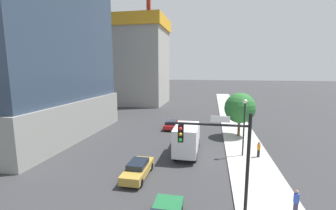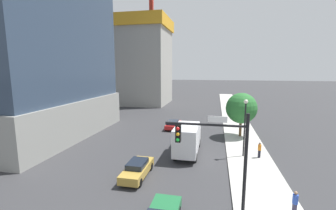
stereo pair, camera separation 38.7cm
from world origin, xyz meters
name	(u,v)px [view 2 (the right image)]	position (x,y,z in m)	size (l,w,h in m)	color
sidewalk	(244,145)	(8.53, 20.00, 0.07)	(4.62, 120.00, 0.15)	#B2AFA8
construction_building	(140,57)	(-15.83, 51.90, 12.85)	(15.97, 18.38, 32.68)	#9E9B93
traffic_light_pole	(218,151)	(5.03, 4.28, 4.73)	(4.85, 0.48, 6.88)	black
street_lamp	(245,120)	(7.93, 15.91, 4.17)	(0.44, 0.44, 6.20)	black
street_tree	(241,108)	(8.34, 23.58, 4.15)	(4.25, 4.25, 6.14)	brown
car_gold	(137,169)	(-1.80, 9.17, 0.74)	(1.76, 4.71, 1.46)	#AD8938
car_red	(173,124)	(-1.80, 26.24, 0.71)	(1.90, 4.66, 1.37)	red
box_truck	(187,138)	(1.85, 15.66, 1.89)	(2.45, 7.08, 3.45)	silver
pedestrian_orange_shirt	(259,150)	(9.55, 15.79, 0.99)	(0.34, 0.34, 1.65)	black
pedestrian_blue_shirt	(295,203)	(9.99, 5.95, 0.99)	(0.34, 0.34, 1.66)	#38334C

